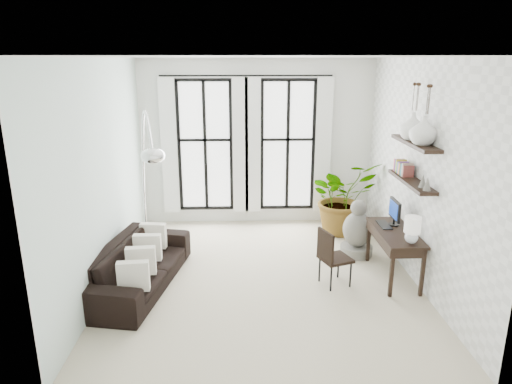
{
  "coord_description": "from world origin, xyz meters",
  "views": [
    {
      "loc": [
        -0.3,
        -6.27,
        3.17
      ],
      "look_at": [
        -0.09,
        0.3,
        1.25
      ],
      "focal_mm": 32.0,
      "sensor_mm": 36.0,
      "label": 1
    }
  ],
  "objects_px": {
    "buddha": "(357,232)",
    "sofa": "(138,265)",
    "plant": "(342,197)",
    "desk": "(396,235)",
    "arc_lamp": "(146,149)",
    "desk_chair": "(331,254)"
  },
  "relations": [
    {
      "from": "plant",
      "to": "desk_chair",
      "type": "relative_size",
      "value": 1.63
    },
    {
      "from": "sofa",
      "to": "plant",
      "type": "xyz_separation_m",
      "value": [
        3.37,
        2.05,
        0.36
      ]
    },
    {
      "from": "plant",
      "to": "arc_lamp",
      "type": "xyz_separation_m",
      "value": [
        -3.27,
        -1.46,
        1.22
      ]
    },
    {
      "from": "buddha",
      "to": "plant",
      "type": "bearing_deg",
      "value": 92.47
    },
    {
      "from": "arc_lamp",
      "to": "buddha",
      "type": "relative_size",
      "value": 2.57
    },
    {
      "from": "desk",
      "to": "desk_chair",
      "type": "height_order",
      "value": "desk"
    },
    {
      "from": "sofa",
      "to": "buddha",
      "type": "xyz_separation_m",
      "value": [
        3.42,
        0.99,
        0.08
      ]
    },
    {
      "from": "plant",
      "to": "desk",
      "type": "height_order",
      "value": "plant"
    },
    {
      "from": "desk",
      "to": "buddha",
      "type": "distance_m",
      "value": 1.01
    },
    {
      "from": "plant",
      "to": "desk",
      "type": "relative_size",
      "value": 1.1
    },
    {
      "from": "desk",
      "to": "plant",
      "type": "bearing_deg",
      "value": 100.88
    },
    {
      "from": "buddha",
      "to": "sofa",
      "type": "bearing_deg",
      "value": -163.86
    },
    {
      "from": "sofa",
      "to": "arc_lamp",
      "type": "height_order",
      "value": "arc_lamp"
    },
    {
      "from": "sofa",
      "to": "arc_lamp",
      "type": "distance_m",
      "value": 1.69
    },
    {
      "from": "sofa",
      "to": "plant",
      "type": "height_order",
      "value": "plant"
    },
    {
      "from": "plant",
      "to": "desk",
      "type": "distance_m",
      "value": 2.0
    },
    {
      "from": "desk_chair",
      "to": "sofa",
      "type": "bearing_deg",
      "value": 157.99
    },
    {
      "from": "desk",
      "to": "desk_chair",
      "type": "bearing_deg",
      "value": -170.69
    },
    {
      "from": "plant",
      "to": "desk",
      "type": "xyz_separation_m",
      "value": [
        0.38,
        -1.96,
        0.01
      ]
    },
    {
      "from": "sofa",
      "to": "arc_lamp",
      "type": "relative_size",
      "value": 0.91
    },
    {
      "from": "desk_chair",
      "to": "arc_lamp",
      "type": "xyz_separation_m",
      "value": [
        -2.67,
        0.66,
        1.42
      ]
    },
    {
      "from": "desk",
      "to": "buddha",
      "type": "xyz_separation_m",
      "value": [
        -0.33,
        0.9,
        -0.3
      ]
    }
  ]
}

